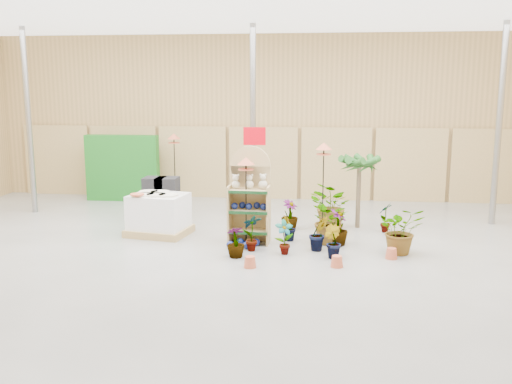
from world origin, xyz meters
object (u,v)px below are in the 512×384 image
at_px(pallet_stack, 159,214).
at_px(bird_table_front, 246,164).
at_px(display_shelf, 250,199).
at_px(potted_plant_2, 330,221).

distance_m(pallet_stack, bird_table_front, 2.31).
bearing_deg(display_shelf, potted_plant_2, 1.69).
bearing_deg(potted_plant_2, display_shelf, 179.51).
bearing_deg(bird_table_front, pallet_stack, 165.17).
height_order(bird_table_front, potted_plant_2, bird_table_front).
bearing_deg(display_shelf, bird_table_front, -106.12).
height_order(display_shelf, bird_table_front, display_shelf).
distance_m(display_shelf, bird_table_front, 0.75).
bearing_deg(bird_table_front, potted_plant_2, 5.37).
relative_size(display_shelf, pallet_stack, 1.40).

